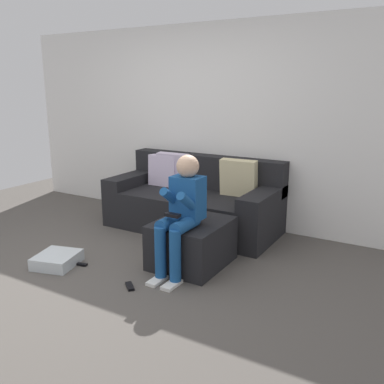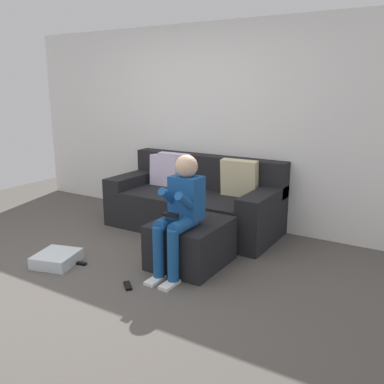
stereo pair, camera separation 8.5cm
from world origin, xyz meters
The scene contains 8 objects.
ground_plane centered at (0.00, 0.00, 0.00)m, with size 7.11×7.11×0.00m, color #544F49.
wall_back centered at (0.00, 2.17, 1.22)m, with size 5.47×0.10×2.44m, color white.
couch_sectional centered at (0.21, 1.73, 0.33)m, with size 2.06×0.92×0.88m.
ottoman centered at (0.74, 0.77, 0.22)m, with size 0.64×0.74×0.44m, color black.
person_seated centered at (0.76, 0.57, 0.62)m, with size 0.29×0.62×1.10m.
storage_bin centered at (-0.37, 0.07, 0.06)m, with size 0.37×0.39×0.12m, color silver.
remote_near_ottoman centered at (0.53, 0.07, 0.01)m, with size 0.15×0.05×0.02m, color black.
remote_by_storage_bin centered at (-0.20, 0.18, 0.01)m, with size 0.18×0.04×0.02m, color black.
Camera 1 is at (2.69, -2.52, 1.71)m, focal length 39.18 mm.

